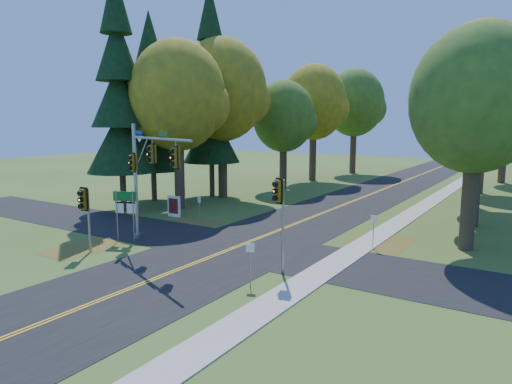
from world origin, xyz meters
The scene contains 30 objects.
ground centered at (0.00, 0.00, 0.00)m, with size 160.00×160.00×0.00m, color #3C541D.
road_main centered at (0.00, 0.00, 0.01)m, with size 8.00×160.00×0.02m, color black.
road_cross centered at (0.00, 2.00, 0.01)m, with size 60.00×6.00×0.02m, color black.
centerline_left centered at (-0.10, 0.00, 0.03)m, with size 0.10×160.00×0.01m, color gold.
centerline_right centered at (0.10, 0.00, 0.03)m, with size 0.10×160.00×0.01m, color gold.
sidewalk_east centered at (6.20, 0.00, 0.03)m, with size 1.60×160.00×0.06m, color #9E998E.
leaf_patch_w_near centered at (-6.50, 4.00, 0.01)m, with size 4.00×6.00×0.00m, color brown.
leaf_patch_e centered at (6.80, 6.00, 0.01)m, with size 3.50×8.00×0.00m, color brown.
leaf_patch_w_far centered at (-7.50, -3.00, 0.01)m, with size 3.00×5.00×0.00m, color brown.
tree_w_a centered at (-11.13, 9.38, 9.49)m, with size 8.00×8.00×14.15m.
tree_e_a centered at (11.57, 8.77, 8.53)m, with size 7.20×7.20×12.73m.
tree_w_b centered at (-11.72, 16.29, 10.37)m, with size 8.60×8.60×15.38m.
tree_e_b centered at (10.97, 15.58, 8.90)m, with size 7.60×7.60×13.33m.
tree_w_c centered at (-9.54, 24.47, 7.94)m, with size 6.80×6.80×11.91m.
tree_e_c centered at (9.88, 23.69, 10.66)m, with size 8.80×8.80×15.79m.
tree_w_d centered at (-10.13, 33.18, 9.78)m, with size 8.20×8.20×14.56m.
tree_e_d centered at (9.26, 32.87, 8.24)m, with size 7.00×7.00×12.32m.
tree_w_e centered at (-8.92, 44.09, 10.07)m, with size 8.40×8.40×14.97m.
tree_e_e centered at (10.47, 43.58, 9.19)m, with size 7.80×7.80×13.74m.
pine_a centered at (-14.50, 6.00, 9.18)m, with size 5.60×5.60×19.48m.
pine_b centered at (-16.00, 11.00, 8.16)m, with size 5.60×5.60×17.31m.
pine_c centered at (-13.00, 16.00, 9.69)m, with size 5.60×5.60×20.56m.
traffic_mast centered at (-4.71, -0.64, 4.67)m, with size 7.45×3.24×7.26m.
east_signal_pole centered at (4.54, -0.96, 3.58)m, with size 0.51×0.62×4.72m.
ped_signal_pole centered at (-6.40, -3.74, 2.80)m, with size 0.60×0.69×3.77m.
route_sign_cluster centered at (-6.48, -0.82, 2.27)m, with size 1.40×0.63×3.22m.
info_kiosk centered at (-9.24, 6.44, 0.82)m, with size 1.19×0.22×1.64m.
reg_sign_e_north centered at (6.87, 5.99, 1.41)m, with size 0.38×0.15×2.06m.
reg_sign_e_south centered at (4.20, -3.01, 1.38)m, with size 0.36×0.18×2.02m.
reg_sign_w centered at (-5.68, 5.28, 1.46)m, with size 0.38×0.19×2.13m.
Camera 1 is at (15.21, -19.57, 7.30)m, focal length 32.00 mm.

